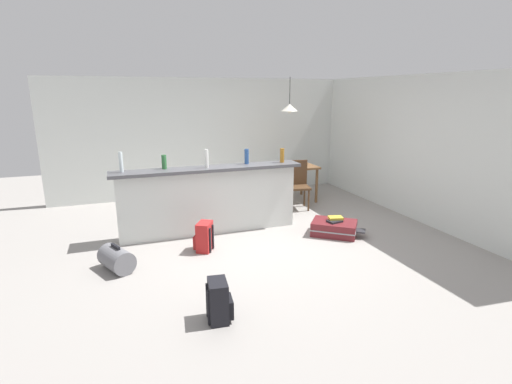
# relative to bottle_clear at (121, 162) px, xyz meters

# --- Properties ---
(ground_plane) EXTENTS (13.00, 13.00, 0.05)m
(ground_plane) POSITION_rel_bottle_clear_xyz_m (1.84, -0.60, -1.25)
(ground_plane) COLOR gray
(wall_back) EXTENTS (6.60, 0.10, 2.50)m
(wall_back) POSITION_rel_bottle_clear_xyz_m (1.84, 2.45, 0.03)
(wall_back) COLOR silver
(wall_back) RESTS_ON ground_plane
(wall_right) EXTENTS (0.10, 6.00, 2.50)m
(wall_right) POSITION_rel_bottle_clear_xyz_m (4.89, -0.30, 0.03)
(wall_right) COLOR silver
(wall_right) RESTS_ON ground_plane
(partition_half_wall) EXTENTS (2.80, 0.20, 1.03)m
(partition_half_wall) POSITION_rel_bottle_clear_xyz_m (1.28, -0.05, -0.71)
(partition_half_wall) COLOR silver
(partition_half_wall) RESTS_ON ground_plane
(bar_countertop) EXTENTS (2.96, 0.40, 0.05)m
(bar_countertop) POSITION_rel_bottle_clear_xyz_m (1.28, -0.05, -0.17)
(bar_countertop) COLOR #4C4C51
(bar_countertop) RESTS_ON partition_half_wall
(bottle_clear) EXTENTS (0.06, 0.06, 0.30)m
(bottle_clear) POSITION_rel_bottle_clear_xyz_m (0.00, 0.00, 0.00)
(bottle_clear) COLOR silver
(bottle_clear) RESTS_ON bar_countertop
(bottle_green) EXTENTS (0.07, 0.07, 0.21)m
(bottle_green) POSITION_rel_bottle_clear_xyz_m (0.61, 0.05, -0.04)
(bottle_green) COLOR #2D6B38
(bottle_green) RESTS_ON bar_countertop
(bottle_white) EXTENTS (0.06, 0.06, 0.28)m
(bottle_white) POSITION_rel_bottle_clear_xyz_m (1.24, -0.07, -0.01)
(bottle_white) COLOR silver
(bottle_white) RESTS_ON bar_countertop
(bottle_blue) EXTENTS (0.07, 0.07, 0.24)m
(bottle_blue) POSITION_rel_bottle_clear_xyz_m (1.92, 0.04, -0.03)
(bottle_blue) COLOR #284C89
(bottle_blue) RESTS_ON bar_countertop
(bottle_amber) EXTENTS (0.07, 0.07, 0.23)m
(bottle_amber) POSITION_rel_bottle_clear_xyz_m (2.51, -0.03, -0.03)
(bottle_amber) COLOR #9E661E
(bottle_amber) RESTS_ON bar_countertop
(dining_table) EXTENTS (1.10, 0.80, 0.74)m
(dining_table) POSITION_rel_bottle_clear_xyz_m (3.24, 1.31, -0.58)
(dining_table) COLOR brown
(dining_table) RESTS_ON ground_plane
(dining_chair_near_partition) EXTENTS (0.48, 0.48, 0.93)m
(dining_chair_near_partition) POSITION_rel_bottle_clear_xyz_m (3.20, 0.76, -0.71)
(dining_chair_near_partition) COLOR #4C331E
(dining_chair_near_partition) RESTS_ON ground_plane
(pendant_lamp) EXTENTS (0.34, 0.34, 0.71)m
(pendant_lamp) POSITION_rel_bottle_clear_xyz_m (3.28, 1.40, 0.68)
(pendant_lamp) COLOR black
(suitcase_flat_maroon) EXTENTS (0.86, 0.81, 0.22)m
(suitcase_flat_maroon) POSITION_rel_bottle_clear_xyz_m (3.11, -0.79, -1.11)
(suitcase_flat_maroon) COLOR maroon
(suitcase_flat_maroon) RESTS_ON ground_plane
(backpack_red) EXTENTS (0.32, 0.33, 0.42)m
(backpack_red) POSITION_rel_bottle_clear_xyz_m (1.03, -0.72, -1.02)
(backpack_red) COLOR red
(backpack_red) RESTS_ON ground_plane
(duffel_bag_grey) EXTENTS (0.48, 0.56, 0.34)m
(duffel_bag_grey) POSITION_rel_bottle_clear_xyz_m (-0.16, -0.97, -1.07)
(duffel_bag_grey) COLOR slate
(duffel_bag_grey) RESTS_ON ground_plane
(backpack_black) EXTENTS (0.27, 0.30, 0.42)m
(backpack_black) POSITION_rel_bottle_clear_xyz_m (0.79, -2.49, -1.02)
(backpack_black) COLOR black
(backpack_black) RESTS_ON ground_plane
(book_stack) EXTENTS (0.30, 0.26, 0.06)m
(book_stack) POSITION_rel_bottle_clear_xyz_m (3.12, -0.78, -0.97)
(book_stack) COLOR black
(book_stack) RESTS_ON suitcase_flat_maroon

